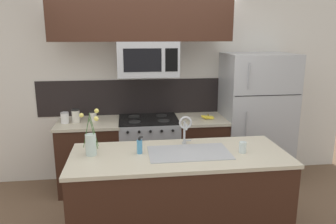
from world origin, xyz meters
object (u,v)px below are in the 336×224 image
(storage_jar_short, at_px, (93,116))
(sink_faucet, at_px, (185,126))
(banana_bunch, at_px, (208,117))
(microwave, at_px, (148,59))
(refrigerator, at_px, (255,118))
(flower_vase, at_px, (91,143))
(storage_jar_tall, at_px, (65,118))
(storage_jar_medium, at_px, (76,116))
(dish_soap_bottle, at_px, (140,146))
(drinking_glass, at_px, (243,147))
(stove_range, at_px, (149,152))

(storage_jar_short, bearing_deg, sink_faucet, -46.65)
(banana_bunch, bearing_deg, microwave, 177.01)
(refrigerator, height_order, banana_bunch, refrigerator)
(banana_bunch, xyz_separation_m, flower_vase, (-1.39, -1.12, 0.09))
(storage_jar_tall, distance_m, storage_jar_short, 0.35)
(refrigerator, distance_m, flower_vase, 2.39)
(banana_bunch, bearing_deg, sink_faucet, -116.40)
(storage_jar_tall, relative_size, sink_faucet, 0.45)
(microwave, relative_size, storage_jar_tall, 5.46)
(refrigerator, relative_size, storage_jar_short, 13.63)
(microwave, relative_size, storage_jar_medium, 4.39)
(microwave, height_order, storage_jar_medium, microwave)
(storage_jar_medium, bearing_deg, storage_jar_tall, -171.60)
(storage_jar_medium, relative_size, dish_soap_bottle, 1.03)
(flower_vase, bearing_deg, banana_bunch, 38.94)
(microwave, relative_size, refrigerator, 0.43)
(storage_jar_medium, distance_m, sink_faucet, 1.59)
(microwave, xyz_separation_m, storage_jar_tall, (-1.04, -0.00, -0.72))
(microwave, xyz_separation_m, storage_jar_medium, (-0.91, 0.02, -0.70))
(dish_soap_bottle, relative_size, drinking_glass, 1.58)
(banana_bunch, xyz_separation_m, drinking_glass, (0.02, -1.24, 0.03))
(refrigerator, height_order, drinking_glass, refrigerator)
(stove_range, bearing_deg, drinking_glass, -58.65)
(storage_jar_tall, distance_m, sink_faucet, 1.68)
(banana_bunch, relative_size, flower_vase, 0.45)
(storage_jar_tall, bearing_deg, refrigerator, 1.03)
(storage_jar_short, bearing_deg, refrigerator, -0.07)
(storage_jar_short, bearing_deg, flower_vase, -85.66)
(microwave, bearing_deg, banana_bunch, -2.99)
(storage_jar_medium, height_order, banana_bunch, storage_jar_medium)
(microwave, relative_size, flower_vase, 1.75)
(drinking_glass, bearing_deg, stove_range, 121.35)
(sink_faucet, bearing_deg, microwave, 106.19)
(drinking_glass, bearing_deg, banana_bunch, 90.86)
(storage_jar_tall, bearing_deg, storage_jar_short, 7.93)
(banana_bunch, height_order, flower_vase, flower_vase)
(stove_range, bearing_deg, storage_jar_tall, -178.64)
(storage_jar_short, bearing_deg, banana_bunch, -3.27)
(microwave, height_order, dish_soap_bottle, microwave)
(refrigerator, distance_m, storage_jar_tall, 2.50)
(microwave, height_order, drinking_glass, microwave)
(stove_range, relative_size, dish_soap_bottle, 5.64)
(storage_jar_medium, distance_m, storage_jar_short, 0.21)
(refrigerator, xyz_separation_m, drinking_glass, (-0.66, -1.32, 0.09))
(refrigerator, height_order, storage_jar_medium, refrigerator)
(microwave, bearing_deg, flower_vase, -117.76)
(microwave, relative_size, banana_bunch, 3.94)
(storage_jar_short, height_order, flower_vase, flower_vase)
(refrigerator, relative_size, sink_faucet, 5.71)
(banana_bunch, bearing_deg, refrigerator, 6.84)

